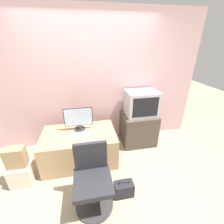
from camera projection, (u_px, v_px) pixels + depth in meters
ground_plane at (102, 187)px, 2.30m from camera, size 12.00×12.00×0.00m
wall_back at (91, 83)px, 2.92m from camera, size 4.40×0.05×2.60m
desk at (80, 147)px, 2.73m from camera, size 1.27×0.78×0.58m
side_stand at (138, 129)px, 3.21m from camera, size 0.69×0.55×0.67m
main_monitor at (79, 119)px, 2.63m from camera, size 0.50×0.19×0.42m
keyboard at (81, 134)px, 2.57m from camera, size 0.30×0.14×0.01m
mouse at (93, 133)px, 2.59m from camera, size 0.05×0.04×0.04m
crt_tv at (141, 103)px, 2.98m from camera, size 0.62×0.45×0.49m
office_chair at (93, 181)px, 1.93m from camera, size 0.51×0.51×0.89m
cardboard_box_lower at (22, 174)px, 2.31m from camera, size 0.32×0.27×0.35m
cardboard_box_upper at (16, 157)px, 2.17m from camera, size 0.27×0.16×0.32m
handbag at (124, 189)px, 2.14m from camera, size 0.27×0.15×0.33m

